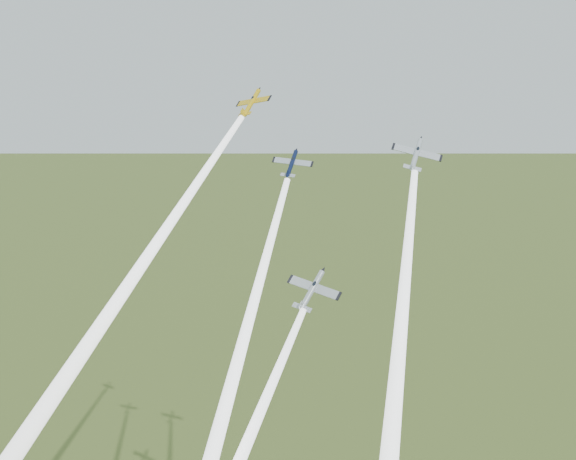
% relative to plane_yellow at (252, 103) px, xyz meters
% --- Properties ---
extents(plane_yellow, '(7.56, 6.72, 6.76)m').
position_rel_plane_yellow_xyz_m(plane_yellow, '(0.00, 0.00, 0.00)').
color(plane_yellow, gold).
extents(smoke_trail_yellow, '(6.98, 46.00, 42.83)m').
position_rel_plane_yellow_xyz_m(smoke_trail_yellow, '(-2.31, -24.31, -22.62)').
color(smoke_trail_yellow, white).
extents(plane_navy, '(7.54, 7.20, 5.65)m').
position_rel_plane_yellow_xyz_m(plane_navy, '(8.74, -1.53, -9.04)').
color(plane_navy, '#0C1535').
extents(smoke_trail_navy, '(18.27, 52.47, 50.32)m').
position_rel_plane_yellow_xyz_m(smoke_trail_navy, '(17.03, -28.76, -35.40)').
color(smoke_trail_navy, white).
extents(plane_silver_right, '(7.86, 8.42, 7.13)m').
position_rel_plane_yellow_xyz_m(plane_silver_right, '(28.76, -0.01, -6.45)').
color(plane_silver_right, silver).
extents(smoke_trail_silver_right, '(18.34, 42.88, 41.80)m').
position_rel_plane_yellow_xyz_m(smoke_trail_silver_right, '(37.21, -22.33, -28.55)').
color(smoke_trail_silver_right, white).
extents(plane_silver_low, '(8.99, 7.45, 7.86)m').
position_rel_plane_yellow_xyz_m(plane_silver_low, '(18.78, -11.53, -25.18)').
color(plane_silver_low, '#A1A8AF').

